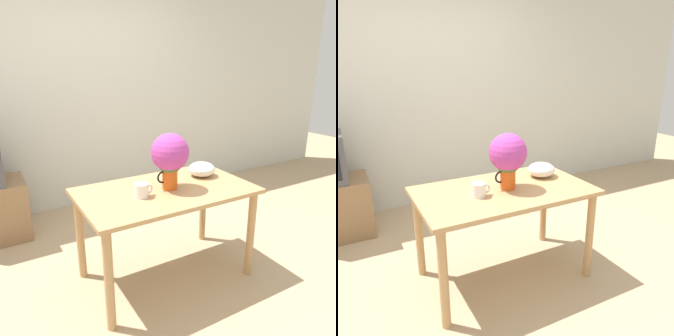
# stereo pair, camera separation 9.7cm
# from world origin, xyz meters

# --- Properties ---
(ground_plane) EXTENTS (12.00, 12.00, 0.00)m
(ground_plane) POSITION_xyz_m (0.00, 0.00, 0.00)
(ground_plane) COLOR tan
(wall_back) EXTENTS (8.00, 0.05, 2.60)m
(wall_back) POSITION_xyz_m (0.00, 1.79, 1.30)
(wall_back) COLOR silver
(wall_back) RESTS_ON ground_plane
(table) EXTENTS (1.28, 0.75, 0.74)m
(table) POSITION_xyz_m (0.12, 0.05, 0.62)
(table) COLOR tan
(table) RESTS_ON ground_plane
(flower_vase) EXTENTS (0.28, 0.28, 0.41)m
(flower_vase) POSITION_xyz_m (0.15, 0.04, 0.98)
(flower_vase) COLOR #E05619
(flower_vase) RESTS_ON table
(coffee_mug) EXTENTS (0.14, 0.10, 0.10)m
(coffee_mug) POSITION_xyz_m (-0.09, 0.00, 0.78)
(coffee_mug) COLOR white
(coffee_mug) RESTS_ON table
(white_bowl) EXTENTS (0.22, 0.22, 0.12)m
(white_bowl) POSITION_xyz_m (0.52, 0.16, 0.79)
(white_bowl) COLOR silver
(white_bowl) RESTS_ON table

